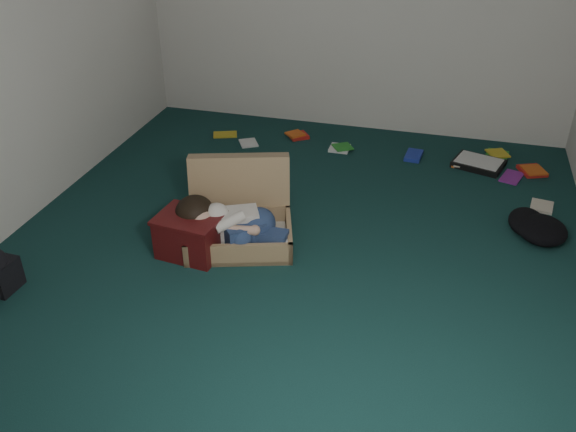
% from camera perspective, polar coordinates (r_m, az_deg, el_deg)
% --- Properties ---
extents(floor, '(4.50, 4.50, 0.00)m').
position_cam_1_polar(floor, '(4.22, 0.54, -3.05)').
color(floor, '#113230').
rests_on(floor, ground).
extents(wall_front, '(4.50, 0.00, 4.50)m').
position_cam_1_polar(wall_front, '(1.78, -18.23, -7.57)').
color(wall_front, white).
rests_on(wall_front, ground).
extents(wall_left, '(0.00, 4.50, 4.50)m').
position_cam_1_polar(wall_left, '(4.56, -25.35, 14.73)').
color(wall_left, white).
rests_on(wall_left, ground).
extents(suitcase, '(0.90, 0.88, 0.53)m').
position_cam_1_polar(suitcase, '(4.30, -4.56, 0.11)').
color(suitcase, '#A3835A').
rests_on(suitcase, floor).
extents(person, '(0.80, 0.40, 0.33)m').
position_cam_1_polar(person, '(4.13, -5.35, -0.69)').
color(person, silver).
rests_on(person, suitcase).
extents(maroon_bin, '(0.46, 0.38, 0.29)m').
position_cam_1_polar(maroon_bin, '(4.14, -9.11, -1.76)').
color(maroon_bin, '#4A0F0F').
rests_on(maroon_bin, floor).
extents(clothing_pile, '(0.52, 0.49, 0.13)m').
position_cam_1_polar(clothing_pile, '(4.64, 21.58, -1.03)').
color(clothing_pile, black).
rests_on(clothing_pile, floor).
extents(paper_tray, '(0.48, 0.41, 0.06)m').
position_cam_1_polar(paper_tray, '(5.56, 17.40, 4.73)').
color(paper_tray, black).
rests_on(paper_tray, floor).
extents(book_scatter, '(3.02, 1.43, 0.02)m').
position_cam_1_polar(book_scatter, '(5.45, 11.42, 4.84)').
color(book_scatter, gold).
rests_on(book_scatter, floor).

